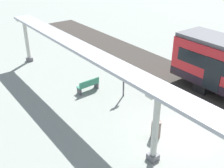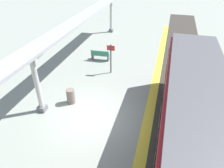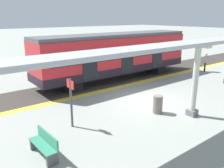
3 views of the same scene
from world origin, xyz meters
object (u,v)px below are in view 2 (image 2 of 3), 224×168
(canopy_pillar_nearest, at_px, (111,16))
(trash_bin, at_px, (71,96))
(train_near_carriage, at_px, (194,130))
(bench_mid_platform, at_px, (100,55))
(platform_info_sign, at_px, (111,56))
(canopy_pillar_second, at_px, (37,84))

(canopy_pillar_nearest, height_order, trash_bin, canopy_pillar_nearest)
(train_near_carriage, relative_size, bench_mid_platform, 8.41)
(bench_mid_platform, xyz_separation_m, platform_info_sign, (-1.42, 1.82, 0.89))
(canopy_pillar_nearest, bearing_deg, bench_mid_platform, 98.72)
(canopy_pillar_nearest, xyz_separation_m, canopy_pillar_second, (0.00, 14.29, 0.00))
(canopy_pillar_second, bearing_deg, bench_mid_platform, -98.90)
(trash_bin, bearing_deg, platform_info_sign, -107.10)
(bench_mid_platform, bearing_deg, canopy_pillar_nearest, -81.28)
(bench_mid_platform, distance_m, trash_bin, 5.97)
(train_near_carriage, height_order, bench_mid_platform, train_near_carriage)
(train_near_carriage, xyz_separation_m, canopy_pillar_second, (7.72, -1.40, -0.06))
(canopy_pillar_nearest, distance_m, trash_bin, 13.31)
(canopy_pillar_second, height_order, bench_mid_platform, canopy_pillar_second)
(canopy_pillar_nearest, xyz_separation_m, bench_mid_platform, (-1.11, 7.22, -1.32))
(train_near_carriage, relative_size, platform_info_sign, 5.80)
(bench_mid_platform, bearing_deg, canopy_pillar_second, 81.10)
(canopy_pillar_nearest, height_order, canopy_pillar_second, same)
(canopy_pillar_second, height_order, platform_info_sign, canopy_pillar_second)
(train_near_carriage, distance_m, trash_bin, 7.07)
(canopy_pillar_nearest, bearing_deg, trash_bin, 95.45)
(trash_bin, bearing_deg, canopy_pillar_nearest, -84.55)
(trash_bin, bearing_deg, bench_mid_platform, -88.56)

